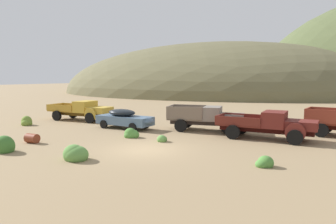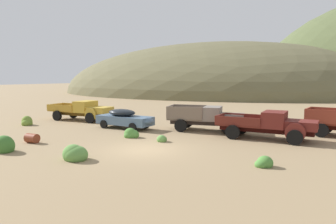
% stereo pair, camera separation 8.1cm
% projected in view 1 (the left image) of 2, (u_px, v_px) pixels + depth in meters
% --- Properties ---
extents(ground_plane, '(300.00, 300.00, 0.00)m').
position_uv_depth(ground_plane, '(145.00, 150.00, 17.63)').
color(ground_plane, '#937A56').
extents(hill_far_left, '(88.91, 67.55, 26.65)m').
position_uv_depth(hill_far_left, '(217.00, 92.00, 85.34)').
color(hill_far_left, brown).
rests_on(hill_far_left, ground).
extents(truck_faded_yellow, '(6.53, 2.49, 1.89)m').
position_uv_depth(truck_faded_yellow, '(85.00, 110.00, 29.33)').
color(truck_faded_yellow, brown).
rests_on(truck_faded_yellow, ground).
extents(car_chalk_blue, '(5.15, 2.25, 1.57)m').
position_uv_depth(car_chalk_blue, '(126.00, 119.00, 24.85)').
color(car_chalk_blue, slate).
rests_on(car_chalk_blue, ground).
extents(truck_primer_gray, '(6.01, 3.11, 1.91)m').
position_uv_depth(truck_primer_gray, '(211.00, 118.00, 23.76)').
color(truck_primer_gray, '#3D322D').
rests_on(truck_primer_gray, ground).
extents(truck_oxblood, '(6.44, 2.72, 1.89)m').
position_uv_depth(truck_oxblood, '(273.00, 125.00, 20.40)').
color(truck_oxblood, black).
rests_on(truck_oxblood, ground).
extents(oil_drum_tipped, '(0.83, 0.59, 0.59)m').
position_uv_depth(oil_drum_tipped, '(32.00, 138.00, 19.46)').
color(oil_drum_tipped, brown).
rests_on(oil_drum_tipped, ground).
extents(bush_front_right, '(1.05, 1.00, 1.03)m').
position_uv_depth(bush_front_right, '(27.00, 122.00, 26.70)').
color(bush_front_right, olive).
rests_on(bush_front_right, ground).
extents(bush_lone_scrub, '(1.19, 1.07, 1.19)m').
position_uv_depth(bush_lone_scrub, '(4.00, 147.00, 17.07)').
color(bush_lone_scrub, '#3D702D').
rests_on(bush_lone_scrub, ground).
extents(bush_near_barrel, '(1.42, 1.13, 1.01)m').
position_uv_depth(bush_near_barrel, '(75.00, 155.00, 15.51)').
color(bush_near_barrel, '#5B8E42').
rests_on(bush_near_barrel, ground).
extents(bush_front_left, '(0.67, 0.67, 0.56)m').
position_uv_depth(bush_front_left, '(162.00, 139.00, 19.89)').
color(bush_front_left, '#5B8E42').
rests_on(bush_front_left, ground).
extents(bush_back_edge, '(0.82, 0.76, 0.66)m').
position_uv_depth(bush_back_edge, '(264.00, 163.00, 14.30)').
color(bush_back_edge, '#4C8438').
rests_on(bush_back_edge, ground).
extents(bush_between_trucks, '(1.07, 0.89, 0.83)m').
position_uv_depth(bush_between_trucks, '(131.00, 135.00, 21.27)').
color(bush_between_trucks, '#4C8438').
rests_on(bush_between_trucks, ground).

